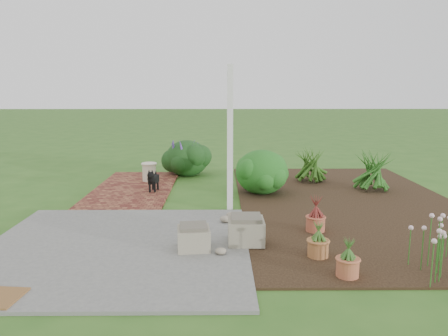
{
  "coord_description": "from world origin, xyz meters",
  "views": [
    {
      "loc": [
        0.13,
        -7.28,
        2.09
      ],
      "look_at": [
        0.2,
        0.4,
        0.7
      ],
      "focal_mm": 35.0,
      "sensor_mm": 36.0,
      "label": 1
    }
  ],
  "objects_px": {
    "stone_trough_near": "(246,231)",
    "cream_ceramic_urn": "(149,172)",
    "black_dog": "(153,179)",
    "evergreen_shrub": "(262,171)"
  },
  "relations": [
    {
      "from": "cream_ceramic_urn",
      "to": "evergreen_shrub",
      "type": "distance_m",
      "value": 2.69
    },
    {
      "from": "cream_ceramic_urn",
      "to": "stone_trough_near",
      "type": "bearing_deg",
      "value": -64.25
    },
    {
      "from": "cream_ceramic_urn",
      "to": "evergreen_shrub",
      "type": "xyz_separation_m",
      "value": [
        2.44,
        -1.1,
        0.24
      ]
    },
    {
      "from": "stone_trough_near",
      "to": "black_dog",
      "type": "distance_m",
      "value": 3.47
    },
    {
      "from": "evergreen_shrub",
      "to": "stone_trough_near",
      "type": "bearing_deg",
      "value": -99.36
    },
    {
      "from": "stone_trough_near",
      "to": "cream_ceramic_urn",
      "type": "height_order",
      "value": "cream_ceramic_urn"
    },
    {
      "from": "stone_trough_near",
      "to": "cream_ceramic_urn",
      "type": "xyz_separation_m",
      "value": [
        -1.95,
        4.05,
        0.04
      ]
    },
    {
      "from": "stone_trough_near",
      "to": "cream_ceramic_urn",
      "type": "bearing_deg",
      "value": 115.75
    },
    {
      "from": "stone_trough_near",
      "to": "cream_ceramic_urn",
      "type": "distance_m",
      "value": 4.5
    },
    {
      "from": "black_dog",
      "to": "evergreen_shrub",
      "type": "xyz_separation_m",
      "value": [
        2.2,
        -0.07,
        0.18
      ]
    }
  ]
}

